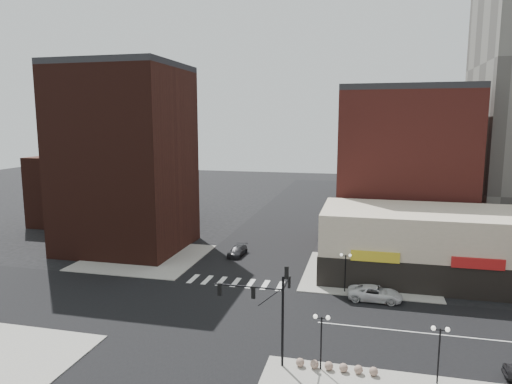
% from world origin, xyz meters
% --- Properties ---
extents(ground, '(240.00, 240.00, 0.00)m').
position_xyz_m(ground, '(0.00, 0.00, 0.00)').
color(ground, black).
rests_on(ground, ground).
extents(road_ew, '(200.00, 14.00, 0.02)m').
position_xyz_m(road_ew, '(0.00, 0.00, 0.01)').
color(road_ew, black).
rests_on(road_ew, ground).
extents(road_ns, '(14.00, 200.00, 0.02)m').
position_xyz_m(road_ns, '(0.00, 0.00, 0.01)').
color(road_ns, black).
rests_on(road_ns, ground).
extents(sidewalk_nw, '(15.00, 15.00, 0.12)m').
position_xyz_m(sidewalk_nw, '(-14.50, 14.50, 0.06)').
color(sidewalk_nw, gray).
rests_on(sidewalk_nw, ground).
extents(sidewalk_ne, '(15.00, 15.00, 0.12)m').
position_xyz_m(sidewalk_ne, '(14.50, 14.50, 0.06)').
color(sidewalk_ne, gray).
rests_on(sidewalk_ne, ground).
extents(building_nw, '(16.00, 15.00, 25.00)m').
position_xyz_m(building_nw, '(-19.00, 18.50, 12.50)').
color(building_nw, '#331610').
rests_on(building_nw, ground).
extents(building_nw_low, '(20.00, 18.00, 12.00)m').
position_xyz_m(building_nw_low, '(-32.00, 34.00, 6.00)').
color(building_nw_low, '#331610').
rests_on(building_nw_low, ground).
extents(building_ne_midrise, '(18.00, 15.00, 22.00)m').
position_xyz_m(building_ne_midrise, '(19.00, 29.50, 11.00)').
color(building_ne_midrise, maroon).
rests_on(building_ne_midrise, ground).
extents(building_ne_row, '(24.20, 12.20, 8.00)m').
position_xyz_m(building_ne_row, '(21.00, 15.00, 3.30)').
color(building_ne_row, beige).
rests_on(building_ne_row, ground).
extents(traffic_signal, '(5.59, 3.09, 7.77)m').
position_xyz_m(traffic_signal, '(7.24, -7.83, 4.96)').
color(traffic_signal, black).
rests_on(traffic_signal, ground).
extents(street_lamp_se_a, '(1.22, 0.32, 4.16)m').
position_xyz_m(street_lamp_se_a, '(11.00, -8.00, 3.29)').
color(street_lamp_se_a, black).
rests_on(street_lamp_se_a, sidewalk_se).
extents(street_lamp_se_b, '(1.22, 0.32, 4.16)m').
position_xyz_m(street_lamp_se_b, '(19.00, -8.00, 3.29)').
color(street_lamp_se_b, black).
rests_on(street_lamp_se_b, sidewalk_se).
extents(street_lamp_ne, '(1.22, 0.32, 4.16)m').
position_xyz_m(street_lamp_ne, '(12.00, 8.00, 3.29)').
color(street_lamp_ne, black).
rests_on(street_lamp_ne, sidewalk_ne).
extents(bollard_row, '(5.88, 0.63, 0.63)m').
position_xyz_m(bollard_row, '(12.12, -8.00, 0.43)').
color(bollard_row, '#866A5C').
rests_on(bollard_row, sidewalk_se).
extents(white_suv, '(5.43, 2.53, 1.50)m').
position_xyz_m(white_suv, '(15.07, 6.50, 0.75)').
color(white_suv, silver).
rests_on(white_suv, ground).
extents(dark_sedan_north, '(2.06, 4.56, 1.30)m').
position_xyz_m(dark_sedan_north, '(-2.74, 18.26, 0.65)').
color(dark_sedan_north, black).
rests_on(dark_sedan_north, ground).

